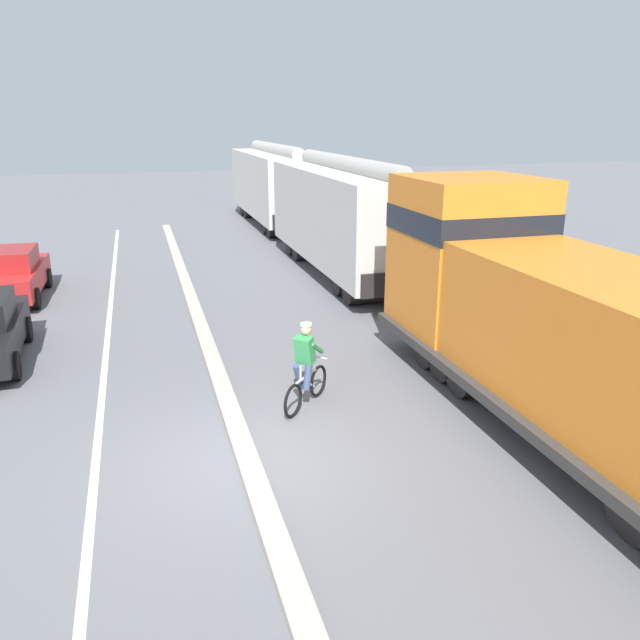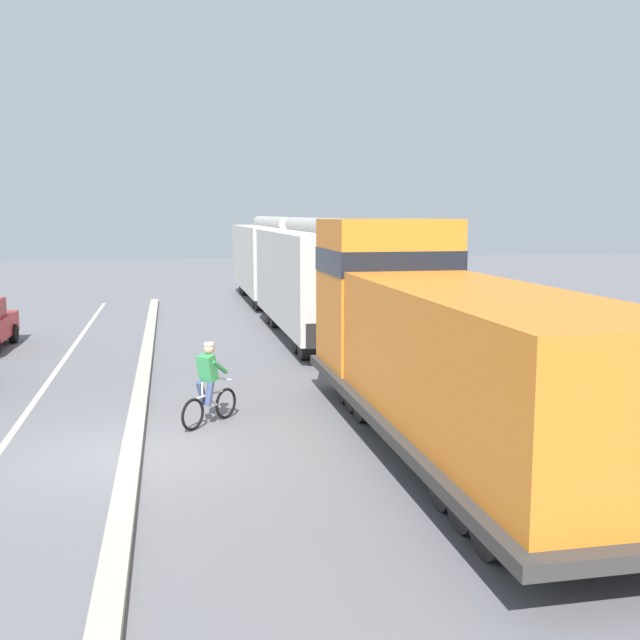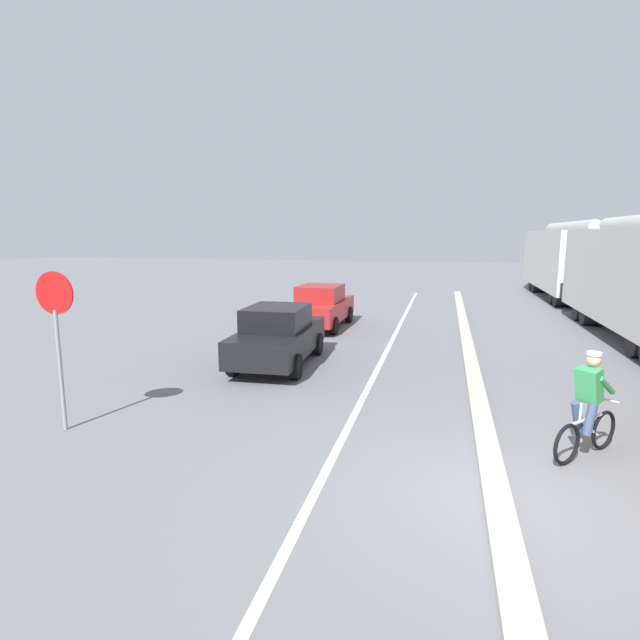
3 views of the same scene
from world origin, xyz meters
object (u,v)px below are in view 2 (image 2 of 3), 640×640
object	(u,v)px
hopper_car_lead	(316,279)
hopper_car_middle	(271,259)
cyclist	(209,386)
locomotive	(439,348)

from	to	relation	value
hopper_car_lead	hopper_car_middle	bearing A→B (deg)	90.00
hopper_car_lead	cyclist	distance (m)	11.12
hopper_car_middle	cyclist	world-z (taller)	hopper_car_middle
locomotive	hopper_car_middle	world-z (taller)	locomotive
locomotive	hopper_car_lead	bearing A→B (deg)	90.00
hopper_car_middle	cyclist	xyz separation A→B (m)	(-4.24, -21.80, -1.26)
locomotive	cyclist	bearing A→B (deg)	155.20
locomotive	cyclist	size ratio (longest dim) A/B	6.77
hopper_car_lead	cyclist	world-z (taller)	hopper_car_lead
hopper_car_middle	cyclist	bearing A→B (deg)	-101.01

